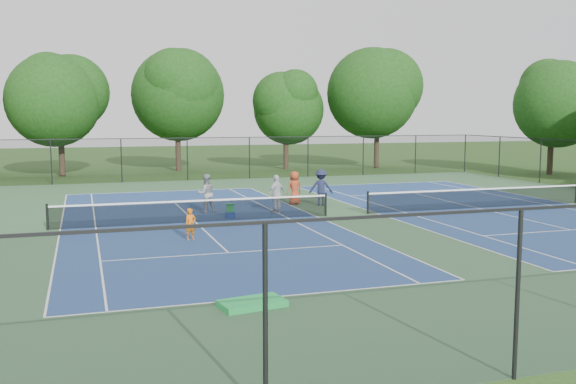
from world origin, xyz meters
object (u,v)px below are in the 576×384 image
object	(u,v)px
bystander_a	(277,194)
bystander_b	(321,187)
tree_back_b	(177,90)
tree_back_d	(378,89)
tree_back_a	(59,95)
ball_hopper	(230,208)
tree_side_e	(553,99)
bystander_c	(295,188)
instructor	(206,193)
child_player	(191,224)
tree_back_c	(286,104)
ball_crate	(230,215)

from	to	relation	value
bystander_a	bystander_b	bearing A→B (deg)	-178.28
tree_back_b	tree_back_d	world-z (taller)	tree_back_d
tree_back_a	ball_hopper	size ratio (longest dim) A/B	24.76
tree_back_a	tree_back_d	world-z (taller)	tree_back_d
tree_side_e	bystander_c	world-z (taller)	tree_side_e
tree_back_a	instructor	size ratio (longest dim) A/B	4.98
tree_back_b	child_player	size ratio (longest dim) A/B	8.53
child_player	bystander_b	xyz separation A→B (m)	(7.80, 7.05, 0.34)
tree_back_d	tree_side_e	bearing A→B (deg)	-45.00
tree_back_c	ball_hopper	distance (m)	26.80
tree_back_b	bystander_b	size ratio (longest dim) A/B	5.43
tree_back_d	tree_side_e	xyz separation A→B (m)	(10.00, -10.00, -1.02)
child_player	bystander_c	distance (m)	10.23
tree_back_a	tree_back_d	distance (m)	26.01
tree_back_d	ball_crate	xyz separation A→B (m)	(-18.32, -23.22, -6.69)
tree_back_d	ball_hopper	bearing A→B (deg)	-128.27
tree_side_e	tree_back_d	bearing A→B (deg)	135.00
instructor	ball_crate	size ratio (longest dim) A/B	4.59
child_player	tree_back_c	bearing A→B (deg)	48.08
tree_back_d	instructor	bearing A→B (deg)	-131.76
tree_back_a	child_player	size ratio (longest dim) A/B	7.79
child_player	bystander_b	bearing A→B (deg)	24.24
instructor	child_player	bearing A→B (deg)	63.58
tree_back_b	bystander_a	bearing A→B (deg)	-87.31
tree_back_c	child_player	size ratio (longest dim) A/B	7.14
ball_hopper	child_player	bearing A→B (deg)	-119.03
tree_back_a	tree_back_c	xyz separation A→B (m)	(18.00, 1.00, -0.56)
tree_back_a	bystander_c	world-z (taller)	tree_back_a
tree_back_b	tree_back_a	bearing A→B (deg)	-167.47
tree_back_c	ball_crate	world-z (taller)	tree_back_c
tree_back_d	ball_hopper	xyz separation A→B (m)	(-18.32, -23.22, -6.36)
tree_back_b	tree_side_e	bearing A→B (deg)	-23.96
tree_back_a	tree_back_b	xyz separation A→B (m)	(9.00, 2.00, 0.56)
tree_back_a	tree_side_e	xyz separation A→B (m)	(36.00, -10.00, -0.23)
tree_back_c	instructor	distance (m)	25.34
tree_back_a	ball_crate	size ratio (longest dim) A/B	22.83
ball_hopper	tree_back_d	bearing A→B (deg)	51.73
ball_hopper	tree_back_b	bearing A→B (deg)	87.01
tree_back_d	tree_side_e	distance (m)	14.18
tree_back_c	child_player	distance (m)	31.84
bystander_c	tree_back_b	bearing A→B (deg)	-97.72
tree_back_a	tree_side_e	world-z (taller)	tree_back_a
tree_back_d	child_player	bearing A→B (deg)	-126.90
instructor	bystander_a	xyz separation A→B (m)	(3.19, -0.95, -0.02)
child_player	bystander_b	world-z (taller)	bystander_b
tree_back_d	bystander_a	size ratio (longest dim) A/B	5.77
tree_back_b	ball_hopper	xyz separation A→B (m)	(-1.32, -25.22, -6.13)
tree_back_b	ball_hopper	distance (m)	25.99
tree_back_b	child_player	world-z (taller)	tree_back_b
tree_back_c	child_player	world-z (taller)	tree_back_c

